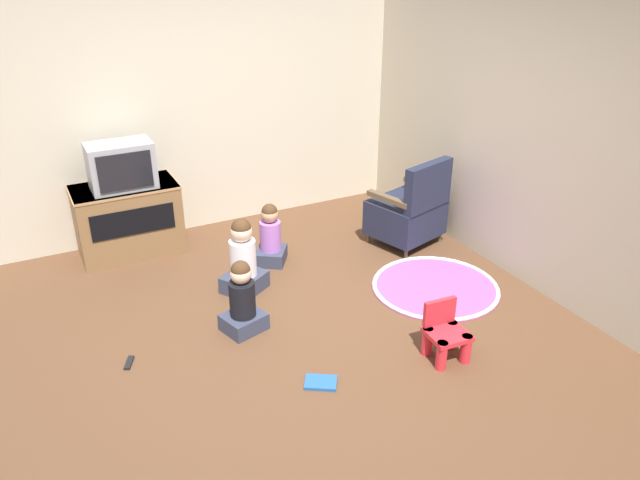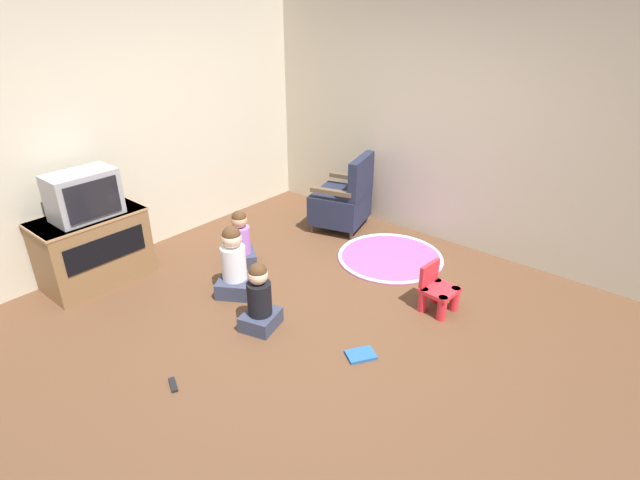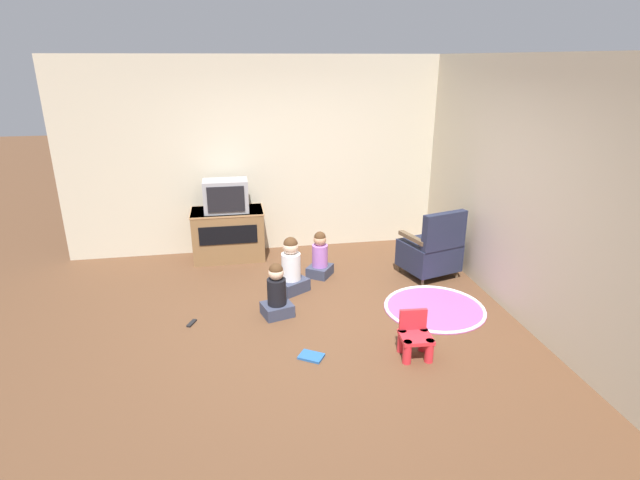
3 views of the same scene
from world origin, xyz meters
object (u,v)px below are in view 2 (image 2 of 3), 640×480
(child_watching_center, at_px, (234,265))
(child_watching_right, at_px, (259,300))
(yellow_kid_chair, at_px, (437,292))
(black_armchair, at_px, (344,201))
(book, at_px, (361,355))
(television, at_px, (84,195))
(child_watching_left, at_px, (241,241))
(tv_cabinet, at_px, (93,248))
(remote_control, at_px, (173,385))

(child_watching_center, relative_size, child_watching_right, 1.12)
(yellow_kid_chair, bearing_deg, child_watching_right, 144.01)
(black_armchair, height_order, book, black_armchair)
(television, bearing_deg, child_watching_right, -73.99)
(child_watching_left, height_order, child_watching_right, child_watching_right)
(tv_cabinet, bearing_deg, yellow_kid_chair, -58.70)
(tv_cabinet, bearing_deg, child_watching_right, -74.41)
(yellow_kid_chair, relative_size, remote_control, 2.77)
(yellow_kid_chair, relative_size, child_watching_right, 0.70)
(black_armchair, relative_size, child_watching_right, 1.48)
(child_watching_left, bearing_deg, yellow_kid_chair, -129.92)
(child_watching_center, height_order, book, child_watching_center)
(child_watching_left, bearing_deg, television, 90.18)
(child_watching_left, distance_m, child_watching_center, 0.56)
(tv_cabinet, distance_m, yellow_kid_chair, 3.25)
(child_watching_center, bearing_deg, tv_cabinet, 89.04)
(black_armchair, relative_size, child_watching_center, 1.32)
(tv_cabinet, relative_size, child_watching_center, 1.43)
(book, bearing_deg, tv_cabinet, -42.41)
(yellow_kid_chair, height_order, child_watching_center, child_watching_center)
(tv_cabinet, height_order, child_watching_center, tv_cabinet)
(yellow_kid_chair, xyz_separation_m, child_watching_left, (-0.55, 1.96, 0.08))
(tv_cabinet, relative_size, black_armchair, 1.08)
(child_watching_center, distance_m, child_watching_right, 0.62)
(child_watching_left, bearing_deg, book, -158.29)
(book, bearing_deg, remote_control, -4.10)
(child_watching_left, xyz_separation_m, child_watching_center, (-0.41, -0.38, 0.04))
(remote_control, bearing_deg, television, 11.43)
(tv_cabinet, relative_size, television, 1.66)
(child_watching_center, height_order, child_watching_right, child_watching_center)
(television, relative_size, yellow_kid_chair, 1.36)
(child_watching_right, bearing_deg, child_watching_center, 52.56)
(yellow_kid_chair, relative_size, child_watching_left, 0.72)
(tv_cabinet, bearing_deg, book, -74.66)
(television, bearing_deg, child_watching_left, -34.14)
(child_watching_right, height_order, book, child_watching_right)
(child_watching_center, xyz_separation_m, child_watching_right, (-0.23, -0.58, -0.03))
(television, distance_m, black_armchair, 2.78)
(television, height_order, remote_control, television)
(book, bearing_deg, child_watching_right, -42.91)
(yellow_kid_chair, bearing_deg, book, 176.52)
(black_armchair, distance_m, book, 2.41)
(yellow_kid_chair, distance_m, book, 0.98)
(child_watching_center, distance_m, remote_control, 1.32)
(child_watching_left, xyz_separation_m, child_watching_right, (-0.64, -0.95, 0.01))
(black_armchair, bearing_deg, television, -38.39)
(television, bearing_deg, yellow_kid_chair, -58.24)
(television, distance_m, yellow_kid_chair, 3.29)
(black_armchair, relative_size, remote_control, 5.84)
(yellow_kid_chair, height_order, child_watching_left, child_watching_left)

